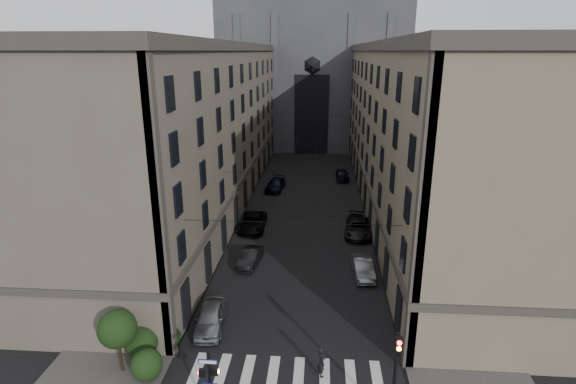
% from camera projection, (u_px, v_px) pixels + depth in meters
% --- Properties ---
extents(sidewalk_left, '(7.00, 80.00, 0.15)m').
position_uv_depth(sidewalk_left, '(222.00, 200.00, 56.21)').
color(sidewalk_left, '#383533').
rests_on(sidewalk_left, ground).
extents(sidewalk_right, '(7.00, 80.00, 0.15)m').
position_uv_depth(sidewalk_right, '(391.00, 204.00, 54.74)').
color(sidewalk_right, '#383533').
rests_on(sidewalk_right, ground).
extents(zebra_crossing, '(11.00, 3.20, 0.01)m').
position_uv_depth(zebra_crossing, '(286.00, 375.00, 26.00)').
color(zebra_crossing, beige).
rests_on(zebra_crossing, ground).
extents(building_left, '(13.60, 60.60, 18.85)m').
position_uv_depth(building_left, '(194.00, 126.00, 53.63)').
color(building_left, '#51483E').
rests_on(building_left, ground).
extents(building_right, '(13.60, 60.60, 18.85)m').
position_uv_depth(building_right, '(423.00, 129.00, 51.74)').
color(building_right, '#635B48').
rests_on(building_right, ground).
extents(gothic_tower, '(35.00, 23.00, 58.00)m').
position_uv_depth(gothic_tower, '(314.00, 52.00, 87.20)').
color(gothic_tower, '#2D2D33').
rests_on(gothic_tower, ground).
extents(pedestrian_signal_left, '(1.02, 0.38, 4.00)m').
position_uv_depth(pedestrian_signal_left, '(210.00, 381.00, 22.23)').
color(pedestrian_signal_left, black).
rests_on(pedestrian_signal_left, ground).
extents(traffic_light_right, '(0.34, 0.50, 5.20)m').
position_uv_depth(traffic_light_right, '(396.00, 368.00, 21.70)').
color(traffic_light_right, black).
rests_on(traffic_light_right, ground).
extents(shrub_cluster, '(3.90, 4.40, 3.90)m').
position_uv_depth(shrub_cluster, '(136.00, 341.00, 26.08)').
color(shrub_cluster, black).
rests_on(shrub_cluster, sidewalk_left).
extents(tram_wires, '(14.00, 60.00, 0.43)m').
position_uv_depth(tram_wires, '(306.00, 146.00, 52.96)').
color(tram_wires, black).
rests_on(tram_wires, ground).
extents(car_left_near, '(2.23, 4.74, 1.57)m').
position_uv_depth(car_left_near, '(211.00, 318.00, 30.20)').
color(car_left_near, slate).
rests_on(car_left_near, ground).
extents(car_left_midnear, '(1.97, 4.26, 1.35)m').
position_uv_depth(car_left_midnear, '(250.00, 257.00, 39.22)').
color(car_left_midnear, black).
rests_on(car_left_midnear, ground).
extents(car_left_midfar, '(2.64, 5.64, 1.56)m').
position_uv_depth(car_left_midfar, '(253.00, 222.00, 47.00)').
color(car_left_midfar, black).
rests_on(car_left_midfar, ground).
extents(car_left_far, '(2.71, 5.38, 1.50)m').
position_uv_depth(car_left_far, '(276.00, 185.00, 60.28)').
color(car_left_far, black).
rests_on(car_left_far, ground).
extents(car_right_near, '(1.87, 4.50, 1.45)m').
position_uv_depth(car_right_near, '(363.00, 268.00, 37.30)').
color(car_right_near, slate).
rests_on(car_right_near, ground).
extents(car_right_midnear, '(3.06, 5.74, 1.53)m').
position_uv_depth(car_right_midnear, '(358.00, 228.00, 45.54)').
color(car_right_midnear, black).
rests_on(car_right_midnear, ground).
extents(car_right_midfar, '(2.38, 5.22, 1.48)m').
position_uv_depth(car_right_midfar, '(356.00, 225.00, 46.28)').
color(car_right_midfar, black).
rests_on(car_right_midfar, ground).
extents(car_right_far, '(1.92, 4.54, 1.53)m').
position_uv_depth(car_right_far, '(342.00, 175.00, 65.02)').
color(car_right_far, black).
rests_on(car_right_far, ground).
extents(pedestrian, '(0.61, 0.78, 1.87)m').
position_uv_depth(pedestrian, '(321.00, 362.00, 25.68)').
color(pedestrian, black).
rests_on(pedestrian, ground).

